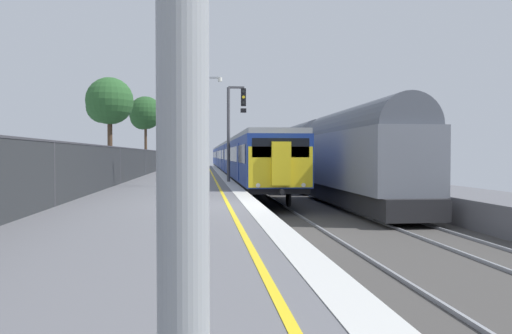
{
  "coord_description": "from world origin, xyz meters",
  "views": [
    {
      "loc": [
        -1.13,
        -15.04,
        1.52
      ],
      "look_at": [
        1.37,
        7.99,
        0.96
      ],
      "focal_mm": 34.81,
      "sensor_mm": 36.0,
      "label": 1
    }
  ],
  "objects_px": {
    "freight_train_adjacent_track": "(322,154)",
    "platform_lamp_mid": "(201,121)",
    "background_tree_left": "(108,103)",
    "background_tree_centre": "(145,114)",
    "commuter_train_at_platform": "(233,157)",
    "signal_gantry": "(233,123)"
  },
  "relations": [
    {
      "from": "commuter_train_at_platform",
      "to": "signal_gantry",
      "type": "relative_size",
      "value": 11.92
    },
    {
      "from": "background_tree_left",
      "to": "background_tree_centre",
      "type": "height_order",
      "value": "background_tree_centre"
    },
    {
      "from": "signal_gantry",
      "to": "background_tree_centre",
      "type": "xyz_separation_m",
      "value": [
        -7.86,
        25.99,
        2.52
      ]
    },
    {
      "from": "commuter_train_at_platform",
      "to": "background_tree_left",
      "type": "relative_size",
      "value": 9.67
    },
    {
      "from": "signal_gantry",
      "to": "background_tree_left",
      "type": "height_order",
      "value": "background_tree_left"
    },
    {
      "from": "background_tree_left",
      "to": "background_tree_centre",
      "type": "xyz_separation_m",
      "value": [
        0.1,
        20.27,
        0.9
      ]
    },
    {
      "from": "signal_gantry",
      "to": "platform_lamp_mid",
      "type": "relative_size",
      "value": 1.02
    },
    {
      "from": "freight_train_adjacent_track",
      "to": "signal_gantry",
      "type": "relative_size",
      "value": 4.99
    },
    {
      "from": "commuter_train_at_platform",
      "to": "platform_lamp_mid",
      "type": "relative_size",
      "value": 12.17
    },
    {
      "from": "commuter_train_at_platform",
      "to": "signal_gantry",
      "type": "distance_m",
      "value": 24.24
    },
    {
      "from": "background_tree_left",
      "to": "commuter_train_at_platform",
      "type": "bearing_deg",
      "value": 62.8
    },
    {
      "from": "freight_train_adjacent_track",
      "to": "background_tree_left",
      "type": "xyz_separation_m",
      "value": [
        -13.45,
        4.47,
        3.41
      ]
    },
    {
      "from": "signal_gantry",
      "to": "commuter_train_at_platform",
      "type": "bearing_deg",
      "value": 86.47
    },
    {
      "from": "signal_gantry",
      "to": "background_tree_centre",
      "type": "relative_size",
      "value": 0.69
    },
    {
      "from": "commuter_train_at_platform",
      "to": "background_tree_left",
      "type": "distance_m",
      "value": 20.99
    },
    {
      "from": "freight_train_adjacent_track",
      "to": "platform_lamp_mid",
      "type": "xyz_separation_m",
      "value": [
        -7.28,
        -5.64,
        1.58
      ]
    },
    {
      "from": "freight_train_adjacent_track",
      "to": "background_tree_left",
      "type": "bearing_deg",
      "value": 161.61
    },
    {
      "from": "platform_lamp_mid",
      "to": "background_tree_centre",
      "type": "height_order",
      "value": "background_tree_centre"
    },
    {
      "from": "freight_train_adjacent_track",
      "to": "platform_lamp_mid",
      "type": "relative_size",
      "value": 5.09
    },
    {
      "from": "commuter_train_at_platform",
      "to": "background_tree_centre",
      "type": "bearing_deg",
      "value": 168.54
    },
    {
      "from": "background_tree_left",
      "to": "platform_lamp_mid",
      "type": "bearing_deg",
      "value": -58.62
    },
    {
      "from": "background_tree_centre",
      "to": "platform_lamp_mid",
      "type": "bearing_deg",
      "value": -78.7
    }
  ]
}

